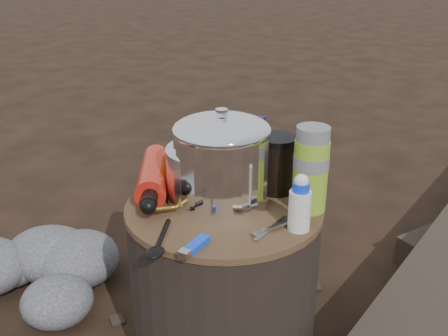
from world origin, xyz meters
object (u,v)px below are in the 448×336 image
(thermos, at_px, (311,170))
(travel_mug, at_px, (276,164))
(stump, at_px, (224,280))
(fuel_bottle, at_px, (153,176))
(camping_pot, at_px, (222,161))

(thermos, distance_m, travel_mug, 0.11)
(stump, height_order, fuel_bottle, fuel_bottle)
(fuel_bottle, bearing_deg, thermos, -19.14)
(camping_pot, bearing_deg, thermos, 13.64)
(stump, distance_m, travel_mug, 0.30)
(camping_pot, xyz_separation_m, travel_mug, (0.09, 0.11, -0.04))
(fuel_bottle, distance_m, travel_mug, 0.28)
(stump, bearing_deg, fuel_bottle, 174.55)
(stump, relative_size, fuel_bottle, 1.52)
(fuel_bottle, height_order, thermos, thermos)
(thermos, bearing_deg, camping_pot, -166.36)
(camping_pot, height_order, thermos, camping_pot)
(camping_pot, bearing_deg, travel_mug, 49.92)
(travel_mug, bearing_deg, fuel_bottle, -160.06)
(camping_pot, relative_size, thermos, 1.11)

